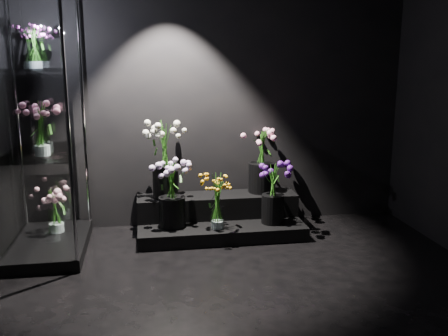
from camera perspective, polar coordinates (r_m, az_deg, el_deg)
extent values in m
plane|color=black|center=(3.68, 3.93, -15.94)|extent=(4.00, 4.00, 0.00)
plane|color=black|center=(5.21, -0.87, 8.66)|extent=(4.00, 0.00, 4.00)
plane|color=black|center=(1.42, 23.47, -2.98)|extent=(4.00, 0.00, 4.00)
cube|color=black|center=(5.08, -0.45, -6.83)|extent=(1.64, 0.73, 0.14)
cube|color=black|center=(5.19, -0.77, -4.27)|extent=(1.64, 0.37, 0.23)
cube|color=black|center=(4.93, -19.26, -8.34)|extent=(0.66, 1.10, 0.11)
cube|color=white|center=(4.70, -20.03, 1.73)|extent=(0.60, 1.04, 0.01)
cube|color=white|center=(4.63, -20.69, 10.44)|extent=(0.60, 1.04, 0.01)
cylinder|color=white|center=(4.82, -0.77, -5.68)|extent=(0.13, 0.13, 0.22)
cylinder|color=black|center=(4.89, -5.95, -5.01)|extent=(0.26, 0.26, 0.30)
cylinder|color=black|center=(4.99, 5.58, -4.66)|extent=(0.22, 0.22, 0.29)
cylinder|color=black|center=(5.05, -6.70, -1.53)|extent=(0.26, 0.26, 0.33)
cylinder|color=black|center=(5.24, 4.27, -1.09)|extent=(0.27, 0.27, 0.31)
cylinder|color=white|center=(4.46, -20.12, 2.93)|extent=(0.14, 0.14, 0.26)
cylinder|color=white|center=(4.82, -20.77, 11.68)|extent=(0.13, 0.13, 0.19)
cylinder|color=white|center=(5.05, -18.64, -5.60)|extent=(0.15, 0.15, 0.25)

